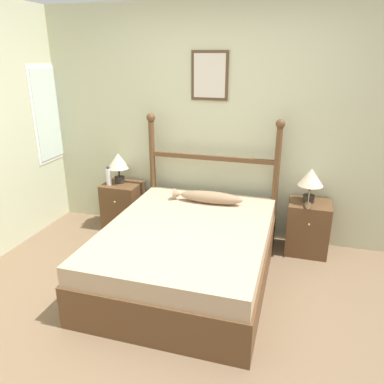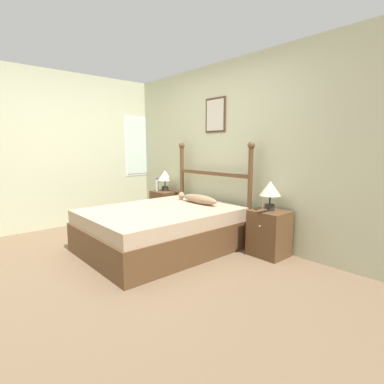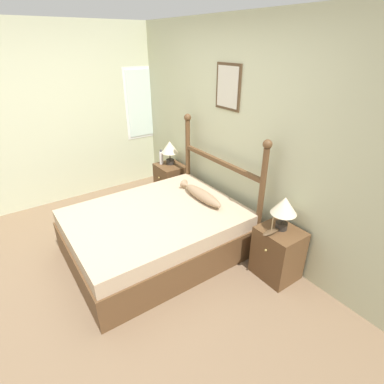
{
  "view_description": "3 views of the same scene",
  "coord_description": "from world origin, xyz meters",
  "px_view_note": "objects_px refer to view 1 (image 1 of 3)",
  "views": [
    {
      "loc": [
        0.83,
        -2.33,
        2.02
      ],
      "look_at": [
        -0.15,
        1.02,
        0.73
      ],
      "focal_mm": 35.0,
      "sensor_mm": 36.0,
      "label": 1
    },
    {
      "loc": [
        3.05,
        -1.6,
        1.35
      ],
      "look_at": [
        0.02,
        1.07,
        0.73
      ],
      "focal_mm": 28.0,
      "sensor_mm": 36.0,
      "label": 2
    },
    {
      "loc": [
        2.54,
        -0.7,
        2.28
      ],
      "look_at": [
        0.0,
        1.08,
        0.71
      ],
      "focal_mm": 28.0,
      "sensor_mm": 36.0,
      "label": 3
    }
  ],
  "objects_px": {
    "bottle": "(109,176)",
    "nightstand_left": "(123,206)",
    "bed": "(187,253)",
    "nightstand_right": "(308,227)",
    "fish_pillow": "(208,197)",
    "table_lamp_left": "(118,162)",
    "model_boat": "(308,205)",
    "table_lamp_right": "(311,179)"
  },
  "relations": [
    {
      "from": "table_lamp_right",
      "to": "model_boat",
      "type": "xyz_separation_m",
      "value": [
        -0.01,
        -0.14,
        -0.23
      ]
    },
    {
      "from": "table_lamp_left",
      "to": "fish_pillow",
      "type": "height_order",
      "value": "table_lamp_left"
    },
    {
      "from": "table_lamp_left",
      "to": "fish_pillow",
      "type": "relative_size",
      "value": 0.49
    },
    {
      "from": "table_lamp_left",
      "to": "model_boat",
      "type": "bearing_deg",
      "value": -3.97
    },
    {
      "from": "model_boat",
      "to": "fish_pillow",
      "type": "bearing_deg",
      "value": -173.44
    },
    {
      "from": "bed",
      "to": "fish_pillow",
      "type": "xyz_separation_m",
      "value": [
        0.04,
        0.62,
        0.34
      ]
    },
    {
      "from": "model_boat",
      "to": "table_lamp_right",
      "type": "bearing_deg",
      "value": 87.92
    },
    {
      "from": "bed",
      "to": "fish_pillow",
      "type": "relative_size",
      "value": 2.59
    },
    {
      "from": "bed",
      "to": "nightstand_right",
      "type": "distance_m",
      "value": 1.38
    },
    {
      "from": "bed",
      "to": "table_lamp_left",
      "type": "xyz_separation_m",
      "value": [
        -1.12,
        0.88,
        0.55
      ]
    },
    {
      "from": "model_boat",
      "to": "fish_pillow",
      "type": "xyz_separation_m",
      "value": [
        -1.01,
        -0.12,
        0.02
      ]
    },
    {
      "from": "table_lamp_left",
      "to": "bottle",
      "type": "height_order",
      "value": "table_lamp_left"
    },
    {
      "from": "nightstand_left",
      "to": "table_lamp_left",
      "type": "relative_size",
      "value": 1.57
    },
    {
      "from": "bed",
      "to": "bottle",
      "type": "bearing_deg",
      "value": 147.25
    },
    {
      "from": "nightstand_left",
      "to": "nightstand_right",
      "type": "relative_size",
      "value": 1.0
    },
    {
      "from": "bed",
      "to": "table_lamp_left",
      "type": "distance_m",
      "value": 1.53
    },
    {
      "from": "table_lamp_left",
      "to": "table_lamp_right",
      "type": "xyz_separation_m",
      "value": [
        2.18,
        -0.01,
        0.0
      ]
    },
    {
      "from": "nightstand_left",
      "to": "model_boat",
      "type": "xyz_separation_m",
      "value": [
        2.14,
        -0.12,
        0.3
      ]
    },
    {
      "from": "nightstand_left",
      "to": "table_lamp_left",
      "type": "height_order",
      "value": "table_lamp_left"
    },
    {
      "from": "table_lamp_right",
      "to": "table_lamp_left",
      "type": "bearing_deg",
      "value": 179.76
    },
    {
      "from": "nightstand_right",
      "to": "fish_pillow",
      "type": "height_order",
      "value": "fish_pillow"
    },
    {
      "from": "table_lamp_right",
      "to": "model_boat",
      "type": "distance_m",
      "value": 0.27
    },
    {
      "from": "table_lamp_left",
      "to": "bottle",
      "type": "relative_size",
      "value": 1.56
    },
    {
      "from": "nightstand_right",
      "to": "table_lamp_right",
      "type": "xyz_separation_m",
      "value": [
        -0.02,
        0.02,
        0.54
      ]
    },
    {
      "from": "bed",
      "to": "bottle",
      "type": "distance_m",
      "value": 1.49
    },
    {
      "from": "nightstand_right",
      "to": "fish_pillow",
      "type": "xyz_separation_m",
      "value": [
        -1.04,
        -0.24,
        0.32
      ]
    },
    {
      "from": "nightstand_left",
      "to": "table_lamp_right",
      "type": "bearing_deg",
      "value": 0.55
    },
    {
      "from": "bottle",
      "to": "model_boat",
      "type": "height_order",
      "value": "bottle"
    },
    {
      "from": "nightstand_left",
      "to": "fish_pillow",
      "type": "height_order",
      "value": "fish_pillow"
    },
    {
      "from": "nightstand_right",
      "to": "model_boat",
      "type": "height_order",
      "value": "model_boat"
    },
    {
      "from": "table_lamp_left",
      "to": "table_lamp_right",
      "type": "bearing_deg",
      "value": -0.24
    },
    {
      "from": "nightstand_left",
      "to": "fish_pillow",
      "type": "xyz_separation_m",
      "value": [
        1.13,
        -0.24,
        0.32
      ]
    },
    {
      "from": "bottle",
      "to": "model_boat",
      "type": "bearing_deg",
      "value": -1.05
    },
    {
      "from": "table_lamp_left",
      "to": "table_lamp_right",
      "type": "distance_m",
      "value": 2.18
    },
    {
      "from": "bed",
      "to": "nightstand_left",
      "type": "height_order",
      "value": "nightstand_left"
    },
    {
      "from": "nightstand_right",
      "to": "table_lamp_left",
      "type": "distance_m",
      "value": 2.27
    },
    {
      "from": "bed",
      "to": "table_lamp_right",
      "type": "bearing_deg",
      "value": 39.53
    },
    {
      "from": "fish_pillow",
      "to": "bottle",
      "type": "bearing_deg",
      "value": 172.79
    },
    {
      "from": "bottle",
      "to": "nightstand_left",
      "type": "bearing_deg",
      "value": 33.48
    },
    {
      "from": "bed",
      "to": "model_boat",
      "type": "xyz_separation_m",
      "value": [
        1.05,
        0.73,
        0.32
      ]
    },
    {
      "from": "nightstand_left",
      "to": "nightstand_right",
      "type": "height_order",
      "value": "same"
    },
    {
      "from": "bed",
      "to": "nightstand_right",
      "type": "xyz_separation_m",
      "value": [
        1.08,
        0.85,
        0.02
      ]
    }
  ]
}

